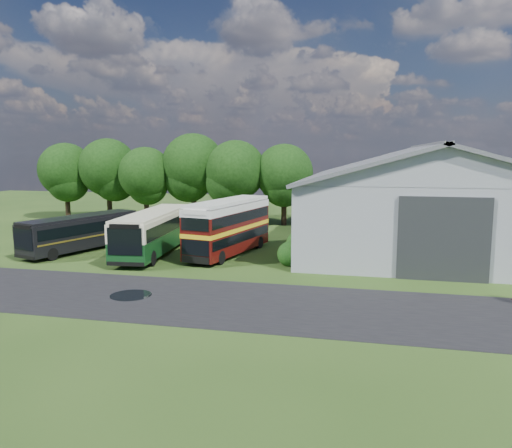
% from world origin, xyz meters
% --- Properties ---
extents(ground, '(120.00, 120.00, 0.00)m').
position_xyz_m(ground, '(0.00, 0.00, 0.00)').
color(ground, '#213C13').
rests_on(ground, ground).
extents(asphalt_road, '(60.00, 8.00, 0.02)m').
position_xyz_m(asphalt_road, '(3.00, -3.00, 0.00)').
color(asphalt_road, black).
rests_on(asphalt_road, ground).
extents(puddle, '(2.20, 2.20, 0.01)m').
position_xyz_m(puddle, '(-1.50, -3.00, 0.00)').
color(puddle, black).
rests_on(puddle, ground).
extents(storage_shed, '(18.80, 24.80, 8.15)m').
position_xyz_m(storage_shed, '(15.00, 15.98, 4.17)').
color(storage_shed, gray).
rests_on(storage_shed, ground).
extents(tree_far_left, '(6.12, 6.12, 8.64)m').
position_xyz_m(tree_far_left, '(-23.00, 24.00, 5.56)').
color(tree_far_left, black).
rests_on(tree_far_left, ground).
extents(tree_left_a, '(6.46, 6.46, 9.12)m').
position_xyz_m(tree_left_a, '(-18.00, 24.50, 5.87)').
color(tree_left_a, black).
rests_on(tree_left_a, ground).
extents(tree_left_b, '(5.78, 5.78, 8.16)m').
position_xyz_m(tree_left_b, '(-13.00, 23.50, 5.25)').
color(tree_left_b, black).
rests_on(tree_left_b, ground).
extents(tree_mid, '(6.80, 6.80, 9.60)m').
position_xyz_m(tree_mid, '(-8.00, 24.80, 6.18)').
color(tree_mid, black).
rests_on(tree_mid, ground).
extents(tree_right_a, '(6.26, 6.26, 8.83)m').
position_xyz_m(tree_right_a, '(-3.00, 23.80, 5.69)').
color(tree_right_a, black).
rests_on(tree_right_a, ground).
extents(tree_right_b, '(5.98, 5.98, 8.45)m').
position_xyz_m(tree_right_b, '(2.00, 24.60, 5.44)').
color(tree_right_b, black).
rests_on(tree_right_b, ground).
extents(shrub_front, '(1.70, 1.70, 1.70)m').
position_xyz_m(shrub_front, '(5.60, 6.00, 0.00)').
color(shrub_front, '#194714').
rests_on(shrub_front, ground).
extents(shrub_mid, '(1.60, 1.60, 1.60)m').
position_xyz_m(shrub_mid, '(5.60, 8.00, 0.00)').
color(shrub_mid, '#194714').
rests_on(shrub_mid, ground).
extents(shrub_back, '(1.80, 1.80, 1.80)m').
position_xyz_m(shrub_back, '(5.60, 10.00, 0.00)').
color(shrub_back, '#194714').
rests_on(shrub_back, ground).
extents(bus_green_single, '(3.74, 11.71, 3.18)m').
position_xyz_m(bus_green_single, '(-4.92, 7.70, 1.69)').
color(bus_green_single, black).
rests_on(bus_green_single, ground).
extents(bus_maroon_double, '(4.29, 9.78, 4.08)m').
position_xyz_m(bus_maroon_double, '(0.59, 8.59, 2.03)').
color(bus_maroon_double, black).
rests_on(bus_maroon_double, ground).
extents(bus_dark_single, '(5.13, 10.17, 2.74)m').
position_xyz_m(bus_dark_single, '(-10.87, 7.40, 1.46)').
color(bus_dark_single, black).
rests_on(bus_dark_single, ground).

